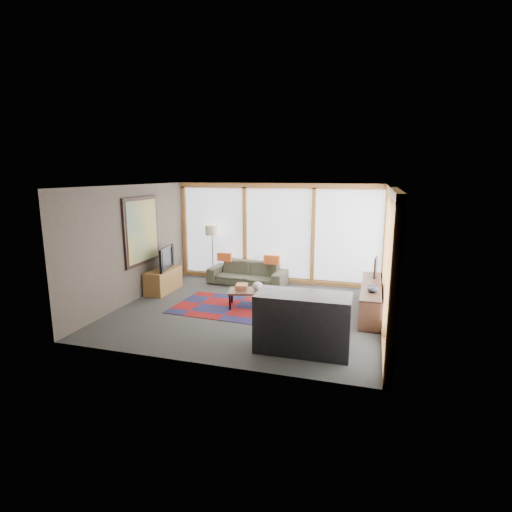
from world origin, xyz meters
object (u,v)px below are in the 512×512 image
(television, at_px, (163,258))
(bar_counter, at_px, (303,323))
(tv_console, at_px, (163,280))
(bookshelf, at_px, (371,299))
(floor_lamp, at_px, (213,252))
(coffee_table, at_px, (255,298))
(sofa, at_px, (248,273))

(television, distance_m, bar_counter, 4.54)
(tv_console, bearing_deg, bookshelf, -1.45)
(tv_console, height_order, bar_counter, bar_counter)
(tv_console, xyz_separation_m, bar_counter, (3.85, -2.34, 0.20))
(floor_lamp, relative_size, coffee_table, 1.34)
(sofa, height_order, coffee_table, sofa)
(bookshelf, distance_m, television, 4.93)
(sofa, relative_size, tv_console, 1.82)
(floor_lamp, bearing_deg, tv_console, -116.09)
(floor_lamp, height_order, coffee_table, floor_lamp)
(sofa, xyz_separation_m, floor_lamp, (-1.07, 0.24, 0.45))
(bookshelf, distance_m, bar_counter, 2.46)
(tv_console, relative_size, television, 1.15)
(bookshelf, xyz_separation_m, television, (-4.90, 0.15, 0.54))
(sofa, distance_m, television, 2.20)
(bookshelf, relative_size, television, 2.42)
(sofa, xyz_separation_m, television, (-1.78, -1.17, 0.54))
(floor_lamp, distance_m, coffee_table, 2.67)
(sofa, bearing_deg, tv_console, -141.94)
(bookshelf, bearing_deg, bar_counter, -115.19)
(television, bearing_deg, tv_console, 165.36)
(tv_console, bearing_deg, television, 86.18)
(sofa, height_order, bookshelf, sofa)
(television, bearing_deg, coffee_table, -112.32)
(sofa, height_order, bar_counter, bar_counter)
(floor_lamp, bearing_deg, bar_counter, -50.29)
(sofa, bearing_deg, bookshelf, -18.99)
(television, xyz_separation_m, bar_counter, (3.85, -2.38, -0.35))
(coffee_table, relative_size, bookshelf, 0.47)
(floor_lamp, distance_m, bookshelf, 4.50)
(bar_counter, bearing_deg, coffee_table, 125.55)
(tv_console, distance_m, bar_counter, 4.52)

